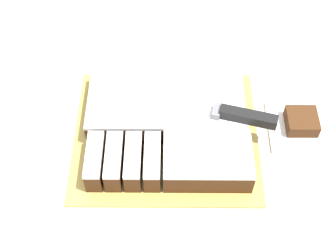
{
  "coord_description": "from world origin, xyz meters",
  "views": [
    {
      "loc": [
        0.01,
        -0.63,
        1.69
      ],
      "look_at": [
        0.0,
        -0.09,
        0.93
      ],
      "focal_mm": 50.0,
      "sensor_mm": 36.0,
      "label": 1
    }
  ],
  "objects_px": {
    "brownie": "(302,121)",
    "knife": "(223,112)",
    "cake_board": "(168,135)",
    "cake": "(170,125)"
  },
  "relations": [
    {
      "from": "brownie",
      "to": "knife",
      "type": "bearing_deg",
      "value": -174.29
    },
    {
      "from": "cake_board",
      "to": "knife",
      "type": "height_order",
      "value": "knife"
    },
    {
      "from": "cake_board",
      "to": "brownie",
      "type": "distance_m",
      "value": 0.27
    },
    {
      "from": "knife",
      "to": "cake_board",
      "type": "bearing_deg",
      "value": 18.41
    },
    {
      "from": "cake",
      "to": "knife",
      "type": "height_order",
      "value": "knife"
    },
    {
      "from": "cake",
      "to": "brownie",
      "type": "relative_size",
      "value": 5.03
    },
    {
      "from": "cake_board",
      "to": "knife",
      "type": "bearing_deg",
      "value": 3.64
    },
    {
      "from": "knife",
      "to": "brownie",
      "type": "distance_m",
      "value": 0.17
    },
    {
      "from": "cake_board",
      "to": "brownie",
      "type": "relative_size",
      "value": 5.92
    },
    {
      "from": "cake",
      "to": "brownie",
      "type": "distance_m",
      "value": 0.27
    }
  ]
}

